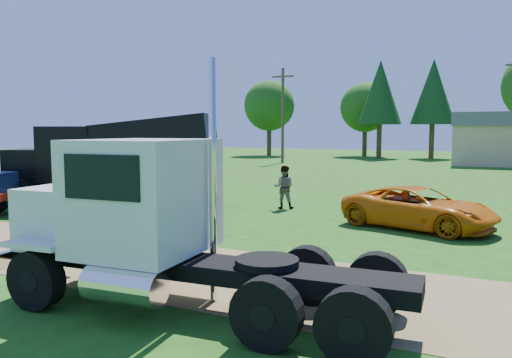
% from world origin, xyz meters
% --- Properties ---
extents(ground, '(140.00, 140.00, 0.00)m').
position_xyz_m(ground, '(0.00, 0.00, 0.00)').
color(ground, '#1C480F').
rests_on(ground, ground).
extents(dirt_track, '(120.00, 4.20, 0.01)m').
position_xyz_m(dirt_track, '(0.00, 0.00, 0.01)').
color(dirt_track, brown).
rests_on(dirt_track, ground).
extents(white_semi_tractor, '(7.42, 2.93, 4.42)m').
position_xyz_m(white_semi_tractor, '(-0.79, -2.12, 1.51)').
color(white_semi_tractor, black).
rests_on(white_semi_tractor, ground).
extents(black_dump_truck, '(8.83, 5.50, 3.79)m').
position_xyz_m(black_dump_truck, '(-9.18, 6.66, 2.09)').
color(black_dump_truck, black).
rests_on(black_dump_truck, ground).
extents(orange_pickup, '(5.24, 3.52, 1.34)m').
position_xyz_m(orange_pickup, '(2.57, 7.24, 0.67)').
color(orange_pickup, '#CC6509').
rests_on(orange_pickup, ground).
extents(spectator_b, '(1.00, 0.87, 1.73)m').
position_xyz_m(spectator_b, '(-2.90, 9.10, 0.86)').
color(spectator_b, '#999999').
rests_on(spectator_b, ground).
extents(tan_shed, '(6.20, 5.40, 4.70)m').
position_xyz_m(tan_shed, '(4.00, 40.00, 2.42)').
color(tan_shed, tan).
rests_on(tan_shed, ground).
extents(tree_row, '(54.98, 11.20, 11.72)m').
position_xyz_m(tree_row, '(3.35, 49.79, 6.78)').
color(tree_row, '#3D2F19').
rests_on(tree_row, ground).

